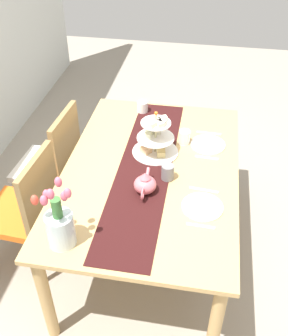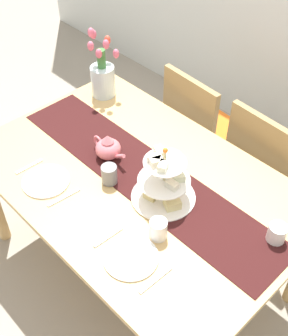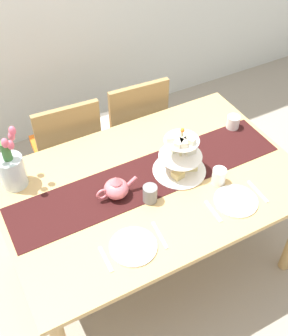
% 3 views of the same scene
% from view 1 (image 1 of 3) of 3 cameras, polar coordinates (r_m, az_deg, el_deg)
% --- Properties ---
extents(ground_plane, '(8.00, 8.00, 0.00)m').
position_cam_1_polar(ground_plane, '(3.02, 0.83, -11.26)').
color(ground_plane, gray).
extents(dining_table, '(1.64, 1.07, 0.75)m').
position_cam_1_polar(dining_table, '(2.56, 0.96, -1.79)').
color(dining_table, tan).
rests_on(dining_table, ground_plane).
extents(chair_left, '(0.45, 0.45, 0.91)m').
position_cam_1_polar(chair_left, '(2.69, -16.21, -5.46)').
color(chair_left, olive).
rests_on(chair_left, ground_plane).
extents(chair_right, '(0.45, 0.45, 0.91)m').
position_cam_1_polar(chair_right, '(3.03, -12.59, 0.98)').
color(chair_right, olive).
rests_on(chair_right, ground_plane).
extents(table_runner, '(1.58, 0.32, 0.00)m').
position_cam_1_polar(table_runner, '(2.50, 0.12, -0.02)').
color(table_runner, black).
rests_on(table_runner, dining_table).
extents(tiered_cake_stand, '(0.30, 0.30, 0.30)m').
position_cam_1_polar(tiered_cake_stand, '(2.58, 1.63, 4.06)').
color(tiered_cake_stand, beige).
rests_on(tiered_cake_stand, table_runner).
extents(teapot, '(0.24, 0.13, 0.14)m').
position_cam_1_polar(teapot, '(2.30, 0.15, -2.29)').
color(teapot, '#D66B75').
rests_on(teapot, table_runner).
extents(tulip_vase, '(0.17, 0.18, 0.41)m').
position_cam_1_polar(tulip_vase, '(2.02, -11.86, -7.82)').
color(tulip_vase, silver).
rests_on(tulip_vase, dining_table).
extents(cream_jug, '(0.08, 0.08, 0.08)m').
position_cam_1_polar(cream_jug, '(3.05, -0.20, 8.65)').
color(cream_jug, white).
rests_on(cream_jug, dining_table).
extents(dinner_plate_left, '(0.23, 0.23, 0.01)m').
position_cam_1_polar(dinner_plate_left, '(2.26, 8.26, -5.45)').
color(dinner_plate_left, white).
rests_on(dinner_plate_left, dining_table).
extents(fork_left, '(0.02, 0.15, 0.01)m').
position_cam_1_polar(fork_left, '(2.16, 8.02, -8.13)').
color(fork_left, silver).
rests_on(fork_left, dining_table).
extents(knife_left, '(0.03, 0.17, 0.01)m').
position_cam_1_polar(knife_left, '(2.37, 8.46, -3.09)').
color(knife_left, silver).
rests_on(knife_left, dining_table).
extents(dinner_plate_right, '(0.23, 0.23, 0.01)m').
position_cam_1_polar(dinner_plate_right, '(2.73, 9.03, 3.29)').
color(dinner_plate_right, white).
rests_on(dinner_plate_right, dining_table).
extents(fork_right, '(0.02, 0.15, 0.01)m').
position_cam_1_polar(fork_right, '(2.62, 8.86, 1.45)').
color(fork_right, silver).
rests_on(fork_right, dining_table).
extents(knife_right, '(0.02, 0.17, 0.01)m').
position_cam_1_polar(knife_right, '(2.86, 9.17, 4.90)').
color(knife_right, silver).
rests_on(knife_right, dining_table).
extents(mug_grey, '(0.08, 0.08, 0.09)m').
position_cam_1_polar(mug_grey, '(2.40, 3.37, -0.56)').
color(mug_grey, slate).
rests_on(mug_grey, table_runner).
extents(mug_white_text, '(0.08, 0.08, 0.09)m').
position_cam_1_polar(mug_white_text, '(2.71, 5.74, 4.37)').
color(mug_white_text, white).
rests_on(mug_white_text, dining_table).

